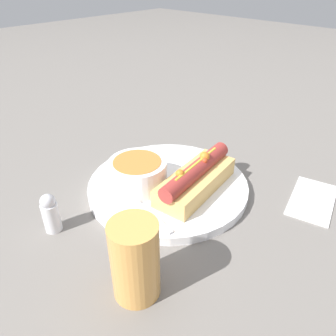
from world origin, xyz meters
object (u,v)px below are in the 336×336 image
(spoon, at_px, (133,198))
(salt_shaker, at_px, (50,213))
(hot_dog, at_px, (196,178))
(soup_bowl, at_px, (138,173))
(drinking_glass, at_px, (135,260))

(spoon, distance_m, salt_shaker, 0.14)
(hot_dog, distance_m, salt_shaker, 0.25)
(spoon, bearing_deg, soup_bowl, -45.71)
(drinking_glass, bearing_deg, salt_shaker, 94.68)
(hot_dog, xyz_separation_m, drinking_glass, (-0.21, -0.07, 0.02))
(hot_dog, relative_size, drinking_glass, 1.68)
(drinking_glass, height_order, salt_shaker, drinking_glass)
(hot_dog, relative_size, spoon, 1.29)
(hot_dog, bearing_deg, drinking_glass, -168.29)
(soup_bowl, xyz_separation_m, drinking_glass, (-0.15, -0.16, 0.01))
(soup_bowl, distance_m, salt_shaker, 0.16)
(hot_dog, xyz_separation_m, spoon, (-0.10, 0.06, -0.02))
(soup_bowl, bearing_deg, salt_shaker, 171.17)
(salt_shaker, bearing_deg, hot_dog, -25.80)
(soup_bowl, relative_size, drinking_glass, 0.93)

